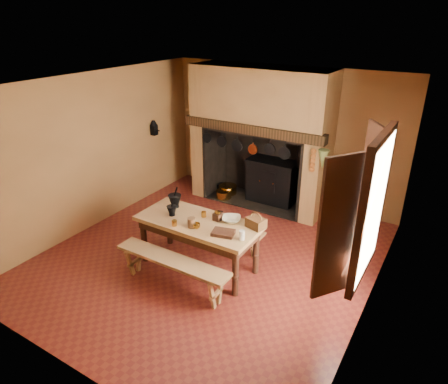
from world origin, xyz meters
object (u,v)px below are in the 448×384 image
object	(u,v)px
work_table	(198,228)
wicker_basket	(256,222)
bench_front	(172,266)
coffee_grinder	(218,216)
mixing_bowl	(231,219)
iron_range	(272,181)

from	to	relation	value
work_table	wicker_basket	distance (m)	0.91
bench_front	coffee_grinder	world-z (taller)	coffee_grinder
coffee_grinder	mixing_bowl	size ratio (longest dim) A/B	0.64
iron_range	mixing_bowl	distance (m)	2.61
wicker_basket	bench_front	bearing A→B (deg)	-116.55
bench_front	coffee_grinder	xyz separation A→B (m)	(0.25, 0.84, 0.51)
work_table	wicker_basket	world-z (taller)	wicker_basket
work_table	mixing_bowl	world-z (taller)	mixing_bowl
wicker_basket	iron_range	bearing A→B (deg)	124.94
iron_range	coffee_grinder	distance (m)	2.66
work_table	coffee_grinder	bearing A→B (deg)	35.31
iron_range	mixing_bowl	xyz separation A→B (m)	(0.48, -2.53, 0.37)
work_table	mixing_bowl	distance (m)	0.53
coffee_grinder	mixing_bowl	bearing A→B (deg)	24.65
iron_range	wicker_basket	world-z (taller)	iron_range
coffee_grinder	mixing_bowl	world-z (taller)	coffee_grinder
bench_front	wicker_basket	size ratio (longest dim) A/B	5.85
bench_front	mixing_bowl	distance (m)	1.12
iron_range	bench_front	xyz separation A→B (m)	(0.04, -3.45, -0.10)
bench_front	iron_range	bearing A→B (deg)	90.67
bench_front	coffee_grinder	bearing A→B (deg)	73.64
coffee_grinder	iron_range	bearing A→B (deg)	99.08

